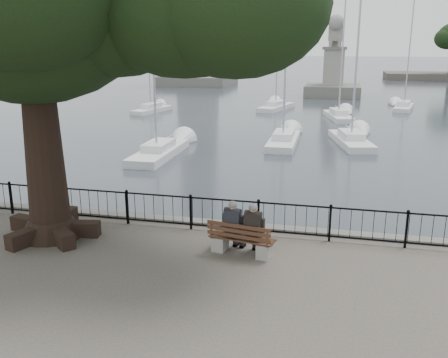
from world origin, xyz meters
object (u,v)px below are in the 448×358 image
(person_left, at_px, (235,228))
(lion_monument, at_px, (333,76))
(bench, at_px, (241,243))
(person_right, at_px, (255,231))

(person_left, xyz_separation_m, lion_monument, (1.42, 48.71, 0.69))
(lion_monument, bearing_deg, bench, -91.41)
(person_right, height_order, lion_monument, lion_monument)
(person_right, bearing_deg, person_left, 169.90)
(bench, height_order, lion_monument, lion_monument)
(person_left, relative_size, person_right, 1.00)
(bench, height_order, person_left, person_left)
(bench, xyz_separation_m, person_right, (0.34, 0.04, 0.35))
(person_left, bearing_deg, lion_monument, 88.34)
(lion_monument, bearing_deg, person_left, -91.66)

